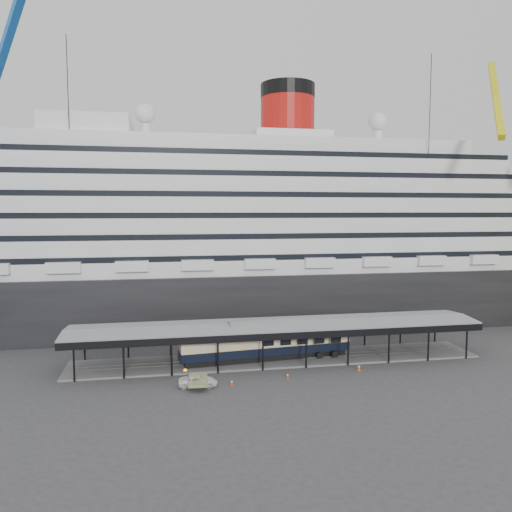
# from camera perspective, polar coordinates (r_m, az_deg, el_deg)

# --- Properties ---
(ground) EXTENTS (200.00, 200.00, 0.00)m
(ground) POSITION_cam_1_polar(r_m,az_deg,el_deg) (65.58, 3.48, -13.02)
(ground) COLOR #353538
(ground) RESTS_ON ground
(cruise_ship) EXTENTS (130.00, 30.00, 43.90)m
(cruise_ship) POSITION_cam_1_polar(r_m,az_deg,el_deg) (93.69, -1.18, 3.88)
(cruise_ship) COLOR black
(cruise_ship) RESTS_ON ground
(platform_canopy) EXTENTS (56.00, 9.18, 5.30)m
(platform_canopy) POSITION_cam_1_polar(r_m,az_deg,el_deg) (69.56, 2.48, -9.92)
(platform_canopy) COLOR slate
(platform_canopy) RESTS_ON ground
(port_truck) EXTENTS (4.69, 2.42, 1.26)m
(port_truck) POSITION_cam_1_polar(r_m,az_deg,el_deg) (60.42, -6.63, -14.03)
(port_truck) COLOR white
(port_truck) RESTS_ON ground
(pullman_carriage) EXTENTS (23.85, 5.43, 23.23)m
(pullman_carriage) POSITION_cam_1_polar(r_m,az_deg,el_deg) (69.11, 1.17, -9.63)
(pullman_carriage) COLOR black
(pullman_carriage) RESTS_ON ground
(traffic_cone_left) EXTENTS (0.45, 0.45, 0.70)m
(traffic_cone_left) POSITION_cam_1_polar(r_m,az_deg,el_deg) (60.61, -2.80, -14.22)
(traffic_cone_left) COLOR red
(traffic_cone_left) RESTS_ON ground
(traffic_cone_mid) EXTENTS (0.40, 0.40, 0.68)m
(traffic_cone_mid) POSITION_cam_1_polar(r_m,az_deg,el_deg) (62.99, 3.63, -13.47)
(traffic_cone_mid) COLOR red
(traffic_cone_mid) RESTS_ON ground
(traffic_cone_right) EXTENTS (0.50, 0.50, 0.85)m
(traffic_cone_right) POSITION_cam_1_polar(r_m,az_deg,el_deg) (66.98, 11.68, -12.35)
(traffic_cone_right) COLOR #E94D0C
(traffic_cone_right) RESTS_ON ground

